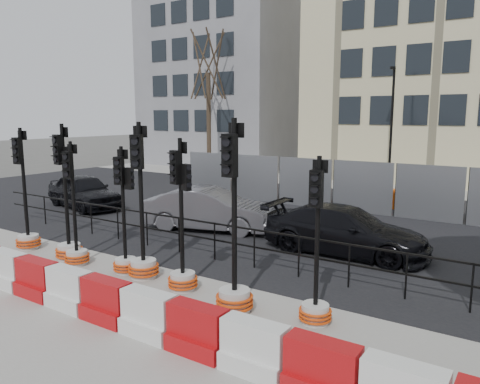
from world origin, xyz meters
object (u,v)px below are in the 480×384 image
Objects in this scene: traffic_signal_a at (27,225)px; traffic_signal_d at (125,244)px; traffic_signal_h at (315,291)px; car_c at (345,230)px; car_a at (84,191)px.

traffic_signal_d is at bearing -7.20° from traffic_signal_a.
traffic_signal_h is at bearing -13.91° from traffic_signal_d.
traffic_signal_a is 1.12× the size of traffic_signal_d.
traffic_signal_h is 0.68× the size of car_c.
traffic_signal_h is 4.58m from car_c.
traffic_signal_a reaches higher than traffic_signal_h.
car_a reaches higher than car_c.
car_a is 11.08m from car_c.
traffic_signal_d is 0.70× the size of car_a.
car_a is at bearing 156.05° from traffic_signal_h.
car_c is at bearing -78.32° from car_a.
car_c is (3.75, 4.40, -0.07)m from traffic_signal_d.
traffic_signal_d is 4.89m from traffic_signal_h.
traffic_signal_h is at bearing -8.24° from traffic_signal_a.
car_c is at bearing 101.33° from traffic_signal_h.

